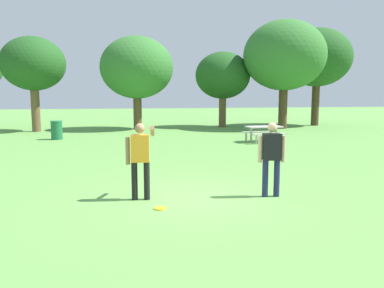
% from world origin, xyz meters
% --- Properties ---
extents(ground_plane, '(120.00, 120.00, 0.00)m').
position_xyz_m(ground_plane, '(0.00, 0.00, 0.00)').
color(ground_plane, '#609947').
extents(person_thrower, '(0.61, 0.27, 1.64)m').
position_xyz_m(person_thrower, '(1.65, -0.36, 0.94)').
color(person_thrower, '#1E234C').
rests_on(person_thrower, ground).
extents(person_catcher, '(0.68, 0.66, 1.64)m').
position_xyz_m(person_catcher, '(-1.17, 0.01, 0.96)').
color(person_catcher, black).
rests_on(person_catcher, ground).
extents(frisbee, '(0.25, 0.25, 0.03)m').
position_xyz_m(frisbee, '(-0.86, -0.76, 0.01)').
color(frisbee, yellow).
rests_on(frisbee, ground).
extents(picnic_table_near, '(1.78, 1.52, 0.77)m').
position_xyz_m(picnic_table_near, '(5.47, 8.99, 0.56)').
color(picnic_table_near, beige).
rests_on(picnic_table_near, ground).
extents(trash_can_further_along, '(0.59, 0.59, 0.96)m').
position_xyz_m(trash_can_further_along, '(-4.42, 12.27, 0.48)').
color(trash_can_further_along, '#1E663D').
rests_on(trash_can_further_along, ground).
extents(tree_broad_center, '(3.85, 3.85, 5.81)m').
position_xyz_m(tree_broad_center, '(-6.24, 17.09, 4.13)').
color(tree_broad_center, brown).
rests_on(tree_broad_center, ground).
extents(tree_far_right, '(4.79, 4.79, 6.10)m').
position_xyz_m(tree_far_right, '(0.07, 17.49, 4.04)').
color(tree_far_right, brown).
rests_on(tree_far_right, ground).
extents(tree_slender_mid, '(3.89, 3.89, 5.31)m').
position_xyz_m(tree_slender_mid, '(6.18, 18.16, 3.63)').
color(tree_slender_mid, brown).
rests_on(tree_slender_mid, ground).
extents(tree_back_left, '(5.49, 5.49, 7.24)m').
position_xyz_m(tree_back_left, '(9.80, 15.96, 4.88)').
color(tree_back_left, '#4C3823').
rests_on(tree_back_left, ground).
extents(tree_back_right, '(5.02, 5.02, 7.17)m').
position_xyz_m(tree_back_right, '(13.38, 17.92, 5.00)').
color(tree_back_right, '#4C3823').
rests_on(tree_back_right, ground).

